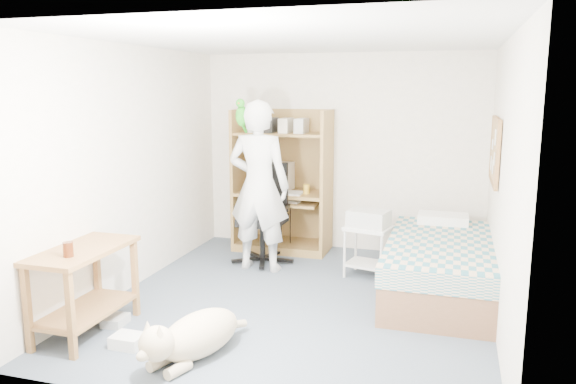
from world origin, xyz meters
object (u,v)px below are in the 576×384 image
object	(u,v)px
office_chair	(264,227)
dog	(194,335)
bed	(439,267)
person	(259,186)
computer_hutch	(283,187)
side_desk	(84,277)
printer_cart	(368,243)

from	to	relation	value
office_chair	dog	distance (m)	2.56
bed	office_chair	world-z (taller)	office_chair
bed	person	distance (m)	2.14
person	computer_hutch	bearing A→B (deg)	-90.18
office_chair	side_desk	bearing A→B (deg)	-107.44
person	dog	size ratio (longest dim) A/B	1.77
dog	printer_cart	xyz separation A→B (m)	(0.99, 2.31, 0.19)
computer_hutch	printer_cart	size ratio (longest dim) A/B	3.14
computer_hutch	side_desk	size ratio (longest dim) A/B	1.80
computer_hutch	printer_cart	world-z (taller)	computer_hutch
computer_hutch	printer_cart	xyz separation A→B (m)	(1.23, -0.79, -0.44)
printer_cart	office_chair	bearing A→B (deg)	-177.68
computer_hutch	person	bearing A→B (deg)	-91.05
person	office_chair	bearing A→B (deg)	-80.25
side_desk	office_chair	xyz separation A→B (m)	(0.78, 2.37, -0.08)
office_chair	printer_cart	bearing A→B (deg)	-9.08
bed	office_chair	xyz separation A→B (m)	(-2.07, 0.56, 0.13)
computer_hutch	person	xyz separation A→B (m)	(-0.02, -0.88, 0.15)
computer_hutch	bed	distance (m)	2.35
computer_hutch	bed	bearing A→B (deg)	-29.29
bed	side_desk	world-z (taller)	side_desk
side_desk	office_chair	world-z (taller)	office_chair
bed	printer_cart	size ratio (longest dim) A/B	3.52
side_desk	office_chair	size ratio (longest dim) A/B	0.85
printer_cart	computer_hutch	bearing A→B (deg)	159.37
dog	printer_cart	size ratio (longest dim) A/B	1.92
side_desk	printer_cart	xyz separation A→B (m)	(2.08, 2.14, -0.11)
computer_hutch	printer_cart	bearing A→B (deg)	-32.91
person	printer_cart	distance (m)	1.38
side_desk	person	bearing A→B (deg)	67.94
dog	printer_cart	world-z (taller)	printer_cart
computer_hutch	side_desk	xyz separation A→B (m)	(-0.85, -2.94, -0.33)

